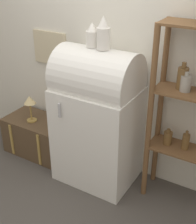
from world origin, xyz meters
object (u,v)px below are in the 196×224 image
object	(u,v)px
suitcase_trunk	(38,136)
desk_lamp	(30,102)
vase_left	(92,36)
vase_center	(103,34)
refrigerator	(97,117)

from	to	relation	value
suitcase_trunk	desk_lamp	world-z (taller)	desk_lamp
vase_left	vase_center	xyz separation A→B (m)	(0.12, -0.01, 0.03)
suitcase_trunk	vase_left	xyz separation A→B (m)	(0.77, -0.02, 1.28)
vase_left	vase_center	distance (m)	0.13
refrigerator	vase_center	world-z (taller)	vase_center
vase_center	desk_lamp	size ratio (longest dim) A/B	0.92
desk_lamp	vase_center	bearing A→B (deg)	0.74
suitcase_trunk	desk_lamp	size ratio (longest dim) A/B	2.39
suitcase_trunk	vase_center	bearing A→B (deg)	-2.37
suitcase_trunk	vase_center	distance (m)	1.59
refrigerator	desk_lamp	xyz separation A→B (m)	(-0.86, -0.02, -0.05)
suitcase_trunk	desk_lamp	xyz separation A→B (m)	(-0.03, -0.05, 0.45)
refrigerator	vase_left	world-z (taller)	vase_left
refrigerator	desk_lamp	bearing A→B (deg)	-178.87
suitcase_trunk	desk_lamp	distance (m)	0.45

